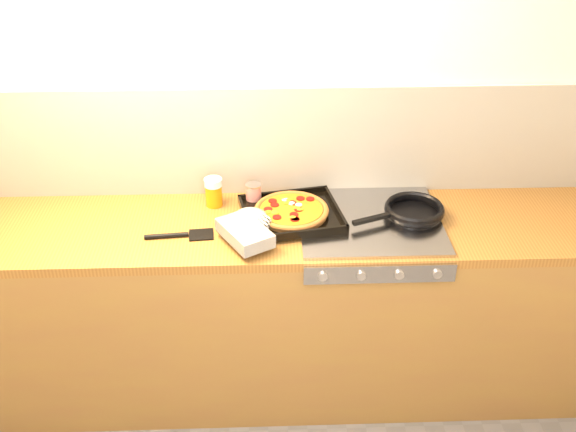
{
  "coord_description": "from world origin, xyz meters",
  "views": [
    {
      "loc": [
        0.01,
        -1.34,
        2.4
      ],
      "look_at": [
        0.1,
        1.08,
        0.95
      ],
      "focal_mm": 42.0,
      "sensor_mm": 36.0,
      "label": 1
    }
  ],
  "objects_px": {
    "frying_pan": "(413,211)",
    "tomato_can": "(254,194)",
    "pizza_on_tray": "(278,216)",
    "juice_glass": "(214,192)"
  },
  "relations": [
    {
      "from": "frying_pan",
      "to": "tomato_can",
      "type": "distance_m",
      "value": 0.7
    },
    {
      "from": "pizza_on_tray",
      "to": "frying_pan",
      "type": "relative_size",
      "value": 1.23
    },
    {
      "from": "tomato_can",
      "to": "juice_glass",
      "type": "xyz_separation_m",
      "value": [
        -0.18,
        -0.0,
        0.02
      ]
    },
    {
      "from": "tomato_can",
      "to": "pizza_on_tray",
      "type": "bearing_deg",
      "value": -60.35
    },
    {
      "from": "frying_pan",
      "to": "tomato_can",
      "type": "xyz_separation_m",
      "value": [
        -0.68,
        0.15,
        0.01
      ]
    },
    {
      "from": "pizza_on_tray",
      "to": "tomato_can",
      "type": "xyz_separation_m",
      "value": [
        -0.11,
        0.18,
        0.01
      ]
    },
    {
      "from": "frying_pan",
      "to": "tomato_can",
      "type": "bearing_deg",
      "value": 167.67
    },
    {
      "from": "pizza_on_tray",
      "to": "juice_glass",
      "type": "relative_size",
      "value": 4.2
    },
    {
      "from": "tomato_can",
      "to": "juice_glass",
      "type": "height_order",
      "value": "juice_glass"
    },
    {
      "from": "pizza_on_tray",
      "to": "juice_glass",
      "type": "distance_m",
      "value": 0.34
    }
  ]
}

